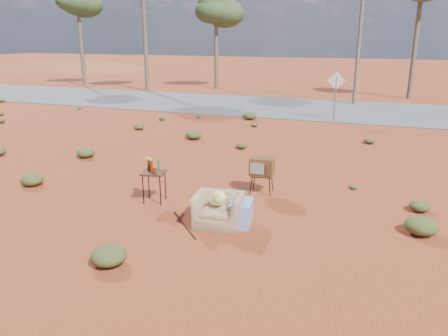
% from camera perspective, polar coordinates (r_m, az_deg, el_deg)
% --- Properties ---
extents(ground, '(140.00, 140.00, 0.00)m').
position_cam_1_polar(ground, '(9.56, -3.20, -6.01)').
color(ground, '#933D1D').
rests_on(ground, ground).
extents(highway, '(140.00, 7.00, 0.04)m').
position_cam_1_polar(highway, '(23.63, 11.28, 7.61)').
color(highway, '#565659').
rests_on(highway, ground).
extents(dirt_mound, '(26.00, 18.00, 2.00)m').
position_cam_1_polar(dirt_mound, '(53.91, -18.98, 12.10)').
color(dirt_mound, brown).
rests_on(dirt_mound, ground).
extents(armchair, '(1.21, 0.88, 0.86)m').
position_cam_1_polar(armchair, '(8.89, -0.18, -5.00)').
color(armchair, '#937450').
rests_on(armchair, ground).
extents(tv_unit, '(0.59, 0.49, 0.90)m').
position_cam_1_polar(tv_unit, '(10.60, 5.00, 0.15)').
color(tv_unit, black).
rests_on(tv_unit, ground).
extents(side_table, '(0.59, 0.59, 1.02)m').
position_cam_1_polar(side_table, '(10.15, -9.31, -0.30)').
color(side_table, '#321D12').
rests_on(side_table, ground).
extents(rusty_bar, '(0.99, 1.08, 0.04)m').
position_cam_1_polar(rusty_bar, '(9.02, -5.19, -7.36)').
color(rusty_bar, '#4B2814').
rests_on(rusty_bar, ground).
extents(road_sign, '(0.78, 0.06, 2.19)m').
position_cam_1_polar(road_sign, '(20.30, 14.40, 10.15)').
color(road_sign, brown).
rests_on(road_sign, ground).
extents(eucalyptus_far_left, '(3.20, 3.20, 7.10)m').
position_cam_1_polar(eucalyptus_far_left, '(35.43, -18.60, 19.71)').
color(eucalyptus_far_left, brown).
rests_on(eucalyptus_far_left, ground).
extents(eucalyptus_near_left, '(3.20, 3.20, 6.60)m').
position_cam_1_polar(eucalyptus_near_left, '(32.24, -1.05, 20.02)').
color(eucalyptus_near_left, brown).
rests_on(eucalyptus_near_left, ground).
extents(utility_pole_center, '(1.40, 0.20, 8.00)m').
position_cam_1_polar(utility_pole_center, '(25.62, 17.38, 17.17)').
color(utility_pole_center, brown).
rests_on(utility_pole_center, ground).
extents(scrub_patch, '(17.49, 8.07, 0.33)m').
position_cam_1_polar(scrub_patch, '(13.69, 0.82, 1.77)').
color(scrub_patch, '#474C21').
rests_on(scrub_patch, ground).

